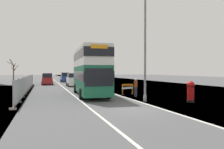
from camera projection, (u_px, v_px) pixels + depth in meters
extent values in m
cube|color=#4C4C4F|center=(130.00, 111.00, 13.98)|extent=(140.00, 280.00, 0.10)
cube|color=#B2AFA8|center=(159.00, 108.00, 14.63)|extent=(0.24, 196.00, 0.01)
cube|color=silver|center=(94.00, 112.00, 13.27)|extent=(0.16, 168.00, 0.01)
cube|color=#196042|center=(90.00, 79.00, 22.48)|extent=(3.12, 10.51, 2.66)
cube|color=silver|center=(90.00, 64.00, 22.45)|extent=(3.12, 10.51, 0.40)
cube|color=silver|center=(90.00, 56.00, 22.44)|extent=(3.09, 10.40, 1.40)
cube|color=black|center=(90.00, 75.00, 22.47)|extent=(3.16, 10.61, 0.85)
cube|color=black|center=(90.00, 56.00, 22.44)|extent=(3.14, 10.56, 0.77)
cube|color=black|center=(99.00, 77.00, 17.42)|extent=(2.31, 0.20, 1.46)
cube|color=orange|center=(99.00, 47.00, 17.39)|extent=(1.38, 0.14, 0.32)
cube|color=#196042|center=(90.00, 90.00, 22.49)|extent=(3.16, 10.61, 0.36)
cylinder|color=black|center=(81.00, 94.00, 19.07)|extent=(0.36, 1.02, 1.00)
cylinder|color=black|center=(109.00, 93.00, 19.69)|extent=(0.36, 1.02, 1.00)
cylinder|color=black|center=(75.00, 89.00, 24.95)|extent=(0.36, 1.02, 1.00)
cylinder|color=black|center=(97.00, 88.00, 25.57)|extent=(0.36, 1.02, 1.00)
cylinder|color=gray|center=(145.00, 45.00, 17.82)|extent=(0.18, 0.18, 9.26)
cylinder|color=gray|center=(145.00, 98.00, 17.89)|extent=(0.29, 0.29, 0.50)
cylinder|color=black|center=(191.00, 101.00, 17.41)|extent=(0.59, 0.59, 0.18)
cylinder|color=#AD0F0F|center=(191.00, 92.00, 17.40)|extent=(0.55, 0.55, 1.22)
sphere|color=#AD0F0F|center=(191.00, 85.00, 17.39)|extent=(0.61, 0.61, 0.61)
cube|color=black|center=(193.00, 87.00, 17.12)|extent=(0.22, 0.03, 0.07)
cube|color=orange|center=(128.00, 85.00, 22.94)|extent=(1.39, 0.42, 0.20)
cube|color=white|center=(128.00, 88.00, 22.94)|extent=(1.39, 0.42, 0.20)
cube|color=orange|center=(123.00, 90.00, 22.61)|extent=(0.08, 0.08, 1.05)
cube|color=black|center=(123.00, 95.00, 22.62)|extent=(0.24, 0.46, 0.08)
cube|color=orange|center=(132.00, 90.00, 23.28)|extent=(0.08, 0.08, 1.05)
cube|color=black|center=(132.00, 94.00, 23.28)|extent=(0.24, 0.46, 0.08)
cube|color=#A8AAAD|center=(16.00, 92.00, 15.62)|extent=(0.04, 3.26, 1.84)
cube|color=#A8AAAD|center=(21.00, 89.00, 18.86)|extent=(0.04, 3.26, 1.84)
cube|color=#A8AAAD|center=(24.00, 86.00, 22.10)|extent=(0.04, 3.26, 1.84)
cube|color=#A8AAAD|center=(26.00, 84.00, 25.34)|extent=(0.04, 3.26, 1.84)
cube|color=#A8AAAD|center=(28.00, 83.00, 28.58)|extent=(0.04, 3.26, 1.84)
cube|color=#A8AAAD|center=(30.00, 82.00, 31.82)|extent=(0.04, 3.26, 1.84)
cube|color=#A8AAAD|center=(31.00, 81.00, 35.05)|extent=(0.04, 3.26, 1.84)
cube|color=#A8AAAD|center=(32.00, 80.00, 38.29)|extent=(0.04, 3.26, 1.84)
cylinder|color=#939699|center=(13.00, 95.00, 14.00)|extent=(0.06, 0.06, 1.94)
cube|color=gray|center=(13.00, 109.00, 14.02)|extent=(0.44, 0.20, 0.12)
cylinder|color=#939699|center=(19.00, 90.00, 17.24)|extent=(0.06, 0.06, 1.94)
cube|color=gray|center=(19.00, 102.00, 17.25)|extent=(0.44, 0.20, 0.12)
cylinder|color=#939699|center=(22.00, 87.00, 20.48)|extent=(0.06, 0.06, 1.94)
cube|color=gray|center=(23.00, 97.00, 20.49)|extent=(0.44, 0.20, 0.12)
cylinder|color=#939699|center=(25.00, 85.00, 23.72)|extent=(0.06, 0.06, 1.94)
cube|color=gray|center=(25.00, 93.00, 23.73)|extent=(0.44, 0.20, 0.12)
cylinder|color=#939699|center=(27.00, 83.00, 26.96)|extent=(0.06, 0.06, 1.94)
cube|color=gray|center=(27.00, 91.00, 26.97)|extent=(0.44, 0.20, 0.12)
cylinder|color=#939699|center=(29.00, 82.00, 30.20)|extent=(0.06, 0.06, 1.94)
cube|color=gray|center=(29.00, 89.00, 30.21)|extent=(0.44, 0.20, 0.12)
cylinder|color=#939699|center=(30.00, 81.00, 33.43)|extent=(0.06, 0.06, 1.94)
cube|color=gray|center=(31.00, 87.00, 33.45)|extent=(0.44, 0.20, 0.12)
cylinder|color=#939699|center=(32.00, 80.00, 36.67)|extent=(0.06, 0.06, 1.94)
cube|color=gray|center=(32.00, 86.00, 36.69)|extent=(0.44, 0.20, 0.12)
cylinder|color=#939699|center=(33.00, 79.00, 39.91)|extent=(0.06, 0.06, 1.94)
cube|color=gray|center=(33.00, 84.00, 39.93)|extent=(0.44, 0.20, 0.12)
cube|color=silver|center=(73.00, 81.00, 35.93)|extent=(1.90, 4.00, 1.30)
cube|color=black|center=(73.00, 75.00, 35.92)|extent=(1.74, 2.20, 0.69)
cylinder|color=black|center=(78.00, 84.00, 37.41)|extent=(0.20, 0.60, 0.60)
cylinder|color=black|center=(67.00, 84.00, 36.84)|extent=(0.20, 0.60, 0.60)
cylinder|color=black|center=(80.00, 85.00, 35.05)|extent=(0.20, 0.60, 0.60)
cylinder|color=black|center=(68.00, 85.00, 34.47)|extent=(0.20, 0.60, 0.60)
cube|color=maroon|center=(47.00, 81.00, 40.46)|extent=(1.85, 4.38, 1.14)
cube|color=black|center=(47.00, 75.00, 40.45)|extent=(1.70, 2.41, 0.81)
cylinder|color=black|center=(52.00, 83.00, 42.04)|extent=(0.20, 0.60, 0.60)
cylinder|color=black|center=(42.00, 83.00, 41.48)|extent=(0.20, 0.60, 0.60)
cylinder|color=black|center=(53.00, 83.00, 39.45)|extent=(0.20, 0.60, 0.60)
cylinder|color=black|center=(42.00, 83.00, 38.89)|extent=(0.20, 0.60, 0.60)
cube|color=navy|center=(65.00, 79.00, 50.30)|extent=(1.76, 4.21, 1.24)
cube|color=black|center=(65.00, 74.00, 50.29)|extent=(1.62, 2.31, 0.78)
cylinder|color=black|center=(68.00, 80.00, 51.82)|extent=(0.20, 0.60, 0.60)
cylinder|color=black|center=(61.00, 80.00, 51.29)|extent=(0.20, 0.60, 0.60)
cylinder|color=black|center=(69.00, 81.00, 49.34)|extent=(0.20, 0.60, 0.60)
cylinder|color=black|center=(62.00, 81.00, 48.80)|extent=(0.20, 0.60, 0.60)
cylinder|color=#4C3D2D|center=(14.00, 72.00, 58.71)|extent=(0.29, 0.29, 4.33)
cylinder|color=#4C3D2D|center=(16.00, 68.00, 59.02)|extent=(1.38, 0.44, 1.66)
cylinder|color=#4C3D2D|center=(15.00, 70.00, 59.27)|extent=(0.58, 1.16, 0.99)
cylinder|color=#4C3D2D|center=(12.00, 68.00, 59.28)|extent=(0.94, 1.59, 1.14)
cylinder|color=#4C3D2D|center=(11.00, 63.00, 58.79)|extent=(1.21, 0.72, 1.88)
cylinder|color=#4C3D2D|center=(10.00, 64.00, 57.90)|extent=(1.53, 1.29, 1.18)
cylinder|color=#4C3D2D|center=(12.00, 63.00, 58.03)|extent=(0.76, 1.33, 1.74)
cylinder|color=#4C3D2D|center=(14.00, 66.00, 58.46)|extent=(0.77, 0.86, 1.44)
cylinder|color=#2D3342|center=(136.00, 92.00, 21.11)|extent=(0.29, 0.29, 0.95)
cylinder|color=#99471E|center=(136.00, 84.00, 21.10)|extent=(0.34, 0.34, 0.62)
sphere|color=beige|center=(136.00, 80.00, 21.10)|extent=(0.22, 0.22, 0.22)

